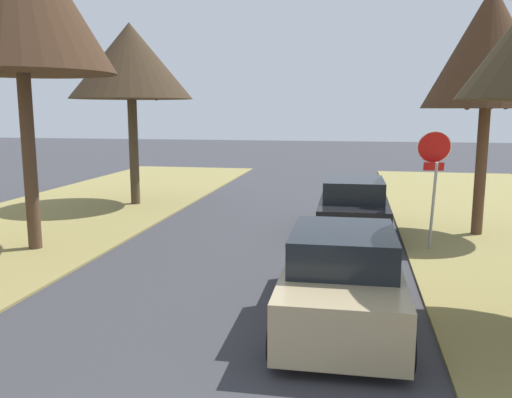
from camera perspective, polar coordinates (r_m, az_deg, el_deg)
stop_sign_far at (r=13.44m, az=18.69°, el=3.56°), size 0.81×0.74×2.91m
street_tree_right_mid_b at (r=15.61m, az=23.96°, el=14.73°), size 3.37×3.37×6.63m
street_tree_left_far at (r=19.65m, az=-13.45°, el=14.25°), size 4.34×4.34×6.41m
parked_sedan_tan at (r=8.81m, az=9.32°, el=-8.46°), size 1.99×4.42×1.57m
parked_sedan_black at (r=14.98m, az=10.46°, el=-1.01°), size 1.99×4.42×1.57m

